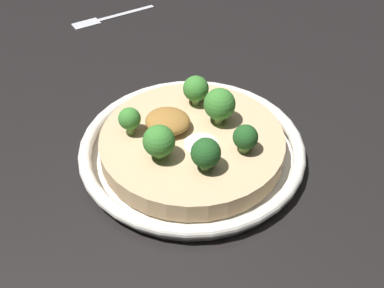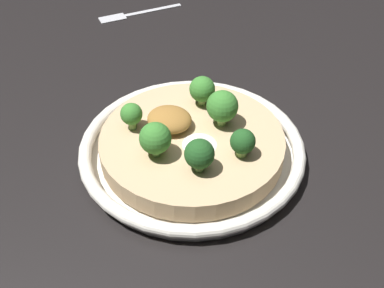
{
  "view_description": "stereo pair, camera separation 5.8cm",
  "coord_description": "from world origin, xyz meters",
  "px_view_note": "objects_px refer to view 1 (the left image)",
  "views": [
    {
      "loc": [
        0.11,
        -0.46,
        0.44
      ],
      "look_at": [
        0.0,
        0.0,
        0.02
      ],
      "focal_mm": 45.0,
      "sensor_mm": 36.0,
      "label": 1
    },
    {
      "loc": [
        0.17,
        -0.44,
        0.44
      ],
      "look_at": [
        0.0,
        0.0,
        0.02
      ],
      "focal_mm": 45.0,
      "sensor_mm": 36.0,
      "label": 2
    }
  ],
  "objects_px": {
    "broccoli_left": "(130,119)",
    "broccoli_back": "(196,89)",
    "broccoli_back_right": "(220,104)",
    "broccoli_front": "(159,141)",
    "fork_utensil": "(106,18)",
    "broccoli_right": "(245,138)",
    "risotto_bowl": "(192,147)",
    "broccoli_front_right": "(206,153)"
  },
  "relations": [
    {
      "from": "broccoli_left",
      "to": "broccoli_back",
      "type": "relative_size",
      "value": 0.88
    },
    {
      "from": "broccoli_back_right",
      "to": "broccoli_front",
      "type": "bearing_deg",
      "value": -122.79
    },
    {
      "from": "fork_utensil",
      "to": "broccoli_right",
      "type": "bearing_deg",
      "value": 87.53
    },
    {
      "from": "risotto_bowl",
      "to": "broccoli_right",
      "type": "relative_size",
      "value": 7.88
    },
    {
      "from": "broccoli_front",
      "to": "broccoli_back_right",
      "type": "relative_size",
      "value": 0.94
    },
    {
      "from": "broccoli_front_right",
      "to": "broccoli_front",
      "type": "distance_m",
      "value": 0.06
    },
    {
      "from": "broccoli_front",
      "to": "broccoli_back",
      "type": "distance_m",
      "value": 0.12
    },
    {
      "from": "broccoli_back_right",
      "to": "broccoli_left",
      "type": "bearing_deg",
      "value": -154.9
    },
    {
      "from": "broccoli_right",
      "to": "fork_utensil",
      "type": "relative_size",
      "value": 0.28
    },
    {
      "from": "risotto_bowl",
      "to": "broccoli_back_right",
      "type": "distance_m",
      "value": 0.07
    },
    {
      "from": "broccoli_right",
      "to": "broccoli_back",
      "type": "bearing_deg",
      "value": 135.11
    },
    {
      "from": "risotto_bowl",
      "to": "broccoli_back",
      "type": "distance_m",
      "value": 0.08
    },
    {
      "from": "risotto_bowl",
      "to": "broccoli_back",
      "type": "height_order",
      "value": "broccoli_back"
    },
    {
      "from": "risotto_bowl",
      "to": "broccoli_back",
      "type": "relative_size",
      "value": 6.92
    },
    {
      "from": "broccoli_front",
      "to": "fork_utensil",
      "type": "bearing_deg",
      "value": 120.35
    },
    {
      "from": "broccoli_front_right",
      "to": "fork_utensil",
      "type": "xyz_separation_m",
      "value": [
        -0.29,
        0.4,
        -0.06
      ]
    },
    {
      "from": "broccoli_left",
      "to": "fork_utensil",
      "type": "distance_m",
      "value": 0.4
    },
    {
      "from": "broccoli_back",
      "to": "fork_utensil",
      "type": "bearing_deg",
      "value": 132.03
    },
    {
      "from": "broccoli_front",
      "to": "broccoli_right",
      "type": "bearing_deg",
      "value": 21.19
    },
    {
      "from": "broccoli_back",
      "to": "fork_utensil",
      "type": "xyz_separation_m",
      "value": [
        -0.25,
        0.27,
        -0.06
      ]
    },
    {
      "from": "broccoli_front_right",
      "to": "broccoli_left",
      "type": "relative_size",
      "value": 1.14
    },
    {
      "from": "broccoli_front_right",
      "to": "broccoli_right",
      "type": "relative_size",
      "value": 1.15
    },
    {
      "from": "broccoli_front",
      "to": "broccoli_back_right",
      "type": "bearing_deg",
      "value": 57.21
    },
    {
      "from": "broccoli_back_right",
      "to": "broccoli_back",
      "type": "distance_m",
      "value": 0.05
    },
    {
      "from": "broccoli_front_right",
      "to": "broccoli_back_right",
      "type": "relative_size",
      "value": 0.86
    },
    {
      "from": "broccoli_back",
      "to": "broccoli_right",
      "type": "height_order",
      "value": "broccoli_back"
    },
    {
      "from": "broccoli_front",
      "to": "broccoli_back_right",
      "type": "distance_m",
      "value": 0.1
    },
    {
      "from": "broccoli_front",
      "to": "broccoli_left",
      "type": "relative_size",
      "value": 1.25
    },
    {
      "from": "broccoli_front",
      "to": "broccoli_front_right",
      "type": "bearing_deg",
      "value": -4.7
    },
    {
      "from": "broccoli_front",
      "to": "fork_utensil",
      "type": "relative_size",
      "value": 0.35
    },
    {
      "from": "broccoli_back",
      "to": "broccoli_right",
      "type": "xyz_separation_m",
      "value": [
        0.08,
        -0.08,
        -0.0
      ]
    },
    {
      "from": "risotto_bowl",
      "to": "broccoli_back_right",
      "type": "xyz_separation_m",
      "value": [
        0.03,
        0.04,
        0.05
      ]
    },
    {
      "from": "broccoli_back_right",
      "to": "broccoli_back",
      "type": "height_order",
      "value": "broccoli_back_right"
    },
    {
      "from": "risotto_bowl",
      "to": "broccoli_left",
      "type": "distance_m",
      "value": 0.09
    },
    {
      "from": "broccoli_front_right",
      "to": "risotto_bowl",
      "type": "bearing_deg",
      "value": 118.84
    },
    {
      "from": "broccoli_front",
      "to": "broccoli_left",
      "type": "distance_m",
      "value": 0.06
    },
    {
      "from": "broccoli_front",
      "to": "broccoli_left",
      "type": "xyz_separation_m",
      "value": [
        -0.05,
        0.04,
        -0.0
      ]
    },
    {
      "from": "broccoli_back_right",
      "to": "broccoli_right",
      "type": "relative_size",
      "value": 1.33
    },
    {
      "from": "broccoli_back",
      "to": "broccoli_front",
      "type": "bearing_deg",
      "value": -97.92
    },
    {
      "from": "broccoli_back",
      "to": "fork_utensil",
      "type": "height_order",
      "value": "broccoli_back"
    },
    {
      "from": "risotto_bowl",
      "to": "broccoli_left",
      "type": "relative_size",
      "value": 7.84
    },
    {
      "from": "broccoli_front_right",
      "to": "broccoli_right",
      "type": "xyz_separation_m",
      "value": [
        0.04,
        0.04,
        -0.0
      ]
    }
  ]
}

